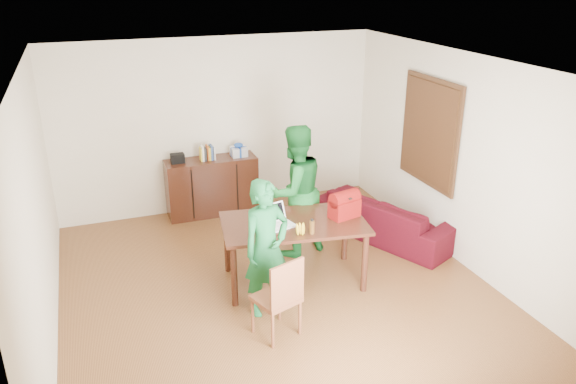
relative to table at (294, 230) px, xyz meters
name	(u,v)px	position (x,y,z in m)	size (l,w,h in m)	color
room	(274,186)	(-0.25, -0.01, 0.61)	(5.20, 5.70, 2.90)	#4B2912
table	(294,230)	(0.00, 0.00, 0.00)	(1.85, 1.22, 0.81)	black
chair	(277,312)	(-0.56, -0.97, -0.43)	(0.53, 0.52, 0.93)	brown
person_near	(266,248)	(-0.51, -0.48, 0.09)	(0.58, 0.38, 1.58)	#16632F
person_far	(295,191)	(0.29, 0.71, 0.19)	(0.87, 0.68, 1.79)	#156023
laptop	(280,223)	(-0.20, -0.06, 0.15)	(0.38, 0.31, 0.24)	white
bananas	(300,232)	(-0.05, -0.34, 0.13)	(0.15, 0.09, 0.05)	gold
bottle	(312,226)	(0.08, -0.36, 0.19)	(0.06, 0.06, 0.18)	#563413
red_bag	(344,207)	(0.63, -0.08, 0.24)	(0.36, 0.21, 0.27)	maroon
sofa	(386,217)	(1.69, 0.69, -0.40)	(2.07, 0.81, 0.61)	#3F080B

